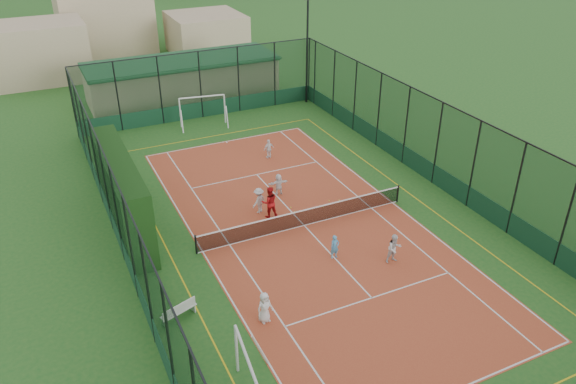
% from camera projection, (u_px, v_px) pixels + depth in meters
% --- Properties ---
extents(ground, '(300.00, 300.00, 0.00)m').
position_uv_depth(ground, '(304.00, 226.00, 29.07)').
color(ground, '#1E5A20').
rests_on(ground, ground).
extents(court_slab, '(11.17, 23.97, 0.01)m').
position_uv_depth(court_slab, '(304.00, 226.00, 29.07)').
color(court_slab, '#A93925').
rests_on(court_slab, ground).
extents(tennis_net, '(11.67, 0.12, 1.06)m').
position_uv_depth(tennis_net, '(304.00, 217.00, 28.82)').
color(tennis_net, black).
rests_on(tennis_net, ground).
extents(perimeter_fence, '(18.12, 34.12, 5.00)m').
position_uv_depth(perimeter_fence, '(305.00, 183.00, 27.86)').
color(perimeter_fence, '#11331B').
rests_on(perimeter_fence, ground).
extents(floodlight_ne, '(0.60, 0.26, 8.25)m').
position_uv_depth(floodlight_ne, '(307.00, 51.00, 43.41)').
color(floodlight_ne, black).
rests_on(floodlight_ne, ground).
extents(clubhouse, '(15.20, 7.20, 3.15)m').
position_uv_depth(clubhouse, '(183.00, 78.00, 45.69)').
color(clubhouse, tan).
rests_on(clubhouse, ground).
extents(hedge_left, '(1.34, 8.92, 3.90)m').
position_uv_depth(hedge_left, '(122.00, 193.00, 28.11)').
color(hedge_left, black).
rests_on(hedge_left, ground).
extents(white_bench, '(1.61, 0.90, 0.87)m').
position_uv_depth(white_bench, '(179.00, 310.00, 22.68)').
color(white_bench, white).
rests_on(white_bench, ground).
extents(futsal_goal_near, '(3.44, 1.36, 2.16)m').
position_uv_depth(futsal_goal_near, '(248.00, 382.00, 18.60)').
color(futsal_goal_near, white).
rests_on(futsal_goal_near, ground).
extents(futsal_goal_far, '(3.45, 1.52, 2.15)m').
position_uv_depth(futsal_goal_far, '(203.00, 111.00, 40.62)').
color(futsal_goal_far, white).
rests_on(futsal_goal_far, ground).
extents(child_near_left, '(0.74, 0.55, 1.39)m').
position_uv_depth(child_near_left, '(265.00, 307.00, 22.43)').
color(child_near_left, white).
rests_on(child_near_left, court_slab).
extents(child_near_mid, '(0.45, 0.30, 1.20)m').
position_uv_depth(child_near_mid, '(335.00, 247.00, 26.32)').
color(child_near_mid, '#4A9FD3').
rests_on(child_near_mid, court_slab).
extents(child_near_right, '(0.74, 0.59, 1.47)m').
position_uv_depth(child_near_right, '(394.00, 248.00, 25.97)').
color(child_near_right, silver).
rests_on(child_near_right, court_slab).
extents(child_far_left, '(1.08, 0.92, 1.44)m').
position_uv_depth(child_far_left, '(259.00, 200.00, 29.90)').
color(child_far_left, silver).
rests_on(child_far_left, court_slab).
extents(child_far_right, '(0.79, 0.44, 1.27)m').
position_uv_depth(child_far_right, '(269.00, 149.00, 35.90)').
color(child_far_right, white).
rests_on(child_far_right, court_slab).
extents(child_far_back, '(1.20, 0.45, 1.27)m').
position_uv_depth(child_far_back, '(279.00, 184.00, 31.69)').
color(child_far_back, white).
rests_on(child_far_back, court_slab).
extents(coach, '(0.95, 0.80, 1.76)m').
position_uv_depth(coach, '(269.00, 202.00, 29.43)').
color(coach, red).
rests_on(coach, court_slab).
extents(tennis_balls, '(2.87, 0.79, 0.07)m').
position_uv_depth(tennis_balls, '(316.00, 205.00, 30.81)').
color(tennis_balls, '#CCE033').
rests_on(tennis_balls, court_slab).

